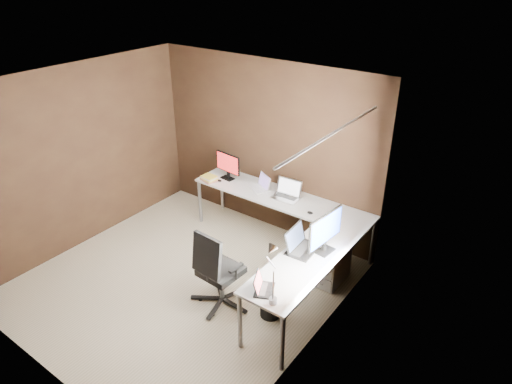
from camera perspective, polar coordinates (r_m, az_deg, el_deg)
room at (r=5.10m, az=-6.87°, el=-0.91°), size 3.60×3.60×2.50m
desk at (r=5.80m, az=3.63°, el=-3.78°), size 2.65×2.25×0.73m
drawer_pedestal at (r=5.86m, az=8.98°, el=-8.21°), size 0.42×0.50×0.60m
monitor_left at (r=6.71m, az=-3.53°, el=3.44°), size 0.45×0.15×0.39m
monitor_right at (r=5.08m, az=8.68°, el=-4.77°), size 0.16×0.59×0.48m
laptop_white at (r=6.47m, az=0.66°, el=0.81°), size 0.36×0.32×0.20m
laptop_silver at (r=6.25m, az=3.88°, el=-0.21°), size 0.39×0.29×0.25m
laptop_black_big at (r=5.20m, az=5.52°, el=-6.58°), size 0.31×0.42×0.27m
laptop_black_small at (r=4.61m, az=0.75°, el=-11.79°), size 0.27×0.31×0.18m
book_stack at (r=6.74m, az=-5.87°, el=1.72°), size 0.27×0.24×0.07m
mouse_left at (r=6.70m, az=-4.59°, el=1.43°), size 0.09×0.08×0.03m
mouse_corner at (r=5.90m, az=6.77°, el=-2.59°), size 0.09×0.06×0.03m
desk_lamp at (r=4.33m, az=1.97°, el=-9.27°), size 0.19×0.22×0.59m
office_chair at (r=5.43m, az=-4.62°, el=-11.24°), size 0.57×0.57×1.01m
wastebasket at (r=5.36m, az=1.81°, el=-14.00°), size 0.31×0.31×0.27m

